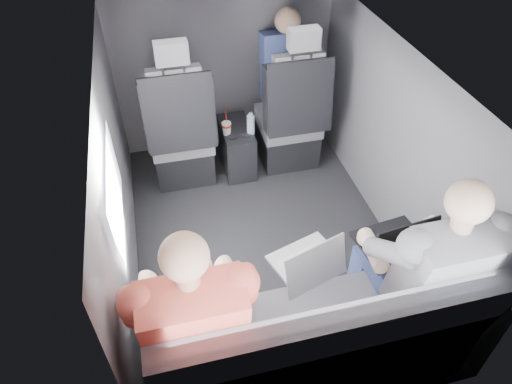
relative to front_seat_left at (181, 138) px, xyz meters
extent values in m
plane|color=black|center=(0.45, -0.84, -0.40)|extent=(2.60, 2.60, 0.00)
plane|color=#B2B2AD|center=(0.45, -0.84, 0.95)|extent=(2.60, 2.60, 0.00)
cube|color=#56565B|center=(-0.45, -0.84, 0.27)|extent=(0.02, 2.60, 1.35)
cube|color=#56565B|center=(1.35, -0.84, 0.27)|extent=(0.02, 2.60, 1.35)
cube|color=#56565B|center=(0.45, 0.46, 0.27)|extent=(1.80, 0.02, 1.35)
cube|color=#56565B|center=(0.45, -2.14, 0.27)|extent=(1.80, 0.02, 1.35)
cube|color=white|center=(-0.43, -1.14, 0.50)|extent=(0.02, 0.75, 0.42)
cube|color=black|center=(0.90, -0.17, 0.40)|extent=(0.35, 0.11, 0.59)
cube|color=black|center=(0.00, 0.08, -0.25)|extent=(0.46, 0.48, 0.30)
cube|color=slate|center=(0.00, 0.06, -0.02)|extent=(0.48, 0.46, 0.14)
cube|color=slate|center=(0.00, -0.14, 0.35)|extent=(0.38, 0.18, 0.61)
cube|color=black|center=(-0.22, -0.14, 0.32)|extent=(0.08, 0.21, 0.53)
cube|color=black|center=(0.22, -0.14, 0.32)|extent=(0.08, 0.21, 0.53)
cube|color=black|center=(0.00, -0.20, 0.34)|extent=(0.50, 0.11, 0.58)
cube|color=slate|center=(0.00, -0.18, 0.79)|extent=(0.22, 0.10, 0.15)
cube|color=black|center=(0.90, 0.08, -0.25)|extent=(0.46, 0.48, 0.30)
cube|color=slate|center=(0.90, 0.06, -0.02)|extent=(0.48, 0.46, 0.14)
cube|color=slate|center=(0.90, -0.14, 0.35)|extent=(0.38, 0.18, 0.61)
cube|color=black|center=(0.68, -0.14, 0.32)|extent=(0.08, 0.21, 0.53)
cube|color=black|center=(1.12, -0.14, 0.32)|extent=(0.08, 0.21, 0.53)
cube|color=black|center=(0.90, -0.20, 0.34)|extent=(0.50, 0.11, 0.58)
cube|color=slate|center=(0.90, -0.18, 0.79)|extent=(0.22, 0.10, 0.15)
cube|color=black|center=(0.45, 0.04, -0.20)|extent=(0.24, 0.48, 0.40)
cylinder|color=black|center=(0.40, -0.08, 0.00)|extent=(0.09, 0.09, 0.01)
cylinder|color=black|center=(0.51, -0.08, 0.00)|extent=(0.09, 0.09, 0.01)
cube|color=slate|center=(0.45, -1.86, -0.18)|extent=(1.60, 0.50, 0.45)
cube|color=slate|center=(0.45, -2.09, 0.28)|extent=(1.60, 0.17, 0.47)
cylinder|color=red|center=(0.36, -0.03, 0.08)|extent=(0.08, 0.08, 0.02)
cylinder|color=white|center=(0.36, -0.03, 0.10)|extent=(0.08, 0.08, 0.01)
cylinder|color=red|center=(0.36, -0.03, 0.17)|extent=(0.01, 0.01, 0.12)
cylinder|color=#B1D7F0|center=(0.55, -0.07, 0.08)|extent=(0.06, 0.06, 0.16)
cylinder|color=#B1D7F0|center=(0.55, -0.07, 0.17)|extent=(0.04, 0.04, 0.02)
cube|color=white|center=(-0.14, -1.57, 0.19)|extent=(0.36, 0.31, 0.02)
cube|color=silver|center=(-0.14, -1.58, 0.20)|extent=(0.27, 0.20, 0.00)
cube|color=white|center=(-0.14, -1.50, 0.20)|extent=(0.10, 0.08, 0.00)
cube|color=white|center=(-0.14, -1.71, 0.30)|extent=(0.30, 0.17, 0.21)
cube|color=white|center=(-0.14, -1.70, 0.30)|extent=(0.27, 0.14, 0.18)
cube|color=#ADADB2|center=(0.49, -1.56, 0.19)|extent=(0.41, 0.34, 0.02)
cube|color=silver|center=(0.49, -1.57, 0.20)|extent=(0.32, 0.21, 0.00)
cube|color=#ADADB2|center=(0.49, -1.48, 0.20)|extent=(0.12, 0.08, 0.00)
cube|color=#ADADB2|center=(0.49, -1.71, 0.31)|extent=(0.36, 0.17, 0.23)
cube|color=white|center=(0.49, -1.70, 0.31)|extent=(0.31, 0.14, 0.20)
cube|color=black|center=(0.99, -1.54, 0.19)|extent=(0.40, 0.30, 0.02)
cube|color=black|center=(0.99, -1.55, 0.20)|extent=(0.32, 0.18, 0.00)
cube|color=black|center=(0.99, -1.46, 0.20)|extent=(0.12, 0.07, 0.00)
cube|color=black|center=(0.99, -1.70, 0.32)|extent=(0.38, 0.12, 0.25)
cube|color=white|center=(0.99, -1.69, 0.32)|extent=(0.33, 0.10, 0.21)
cube|color=#2D2D31|center=(-0.25, -1.74, 0.12)|extent=(0.16, 0.47, 0.14)
cube|color=#2D2D31|center=(-0.02, -1.74, 0.12)|extent=(0.16, 0.47, 0.14)
cube|color=#2D2D31|center=(-0.25, -1.50, -0.18)|extent=(0.14, 0.14, 0.45)
cube|color=#2D2D31|center=(-0.02, -1.50, -0.18)|extent=(0.14, 0.14, 0.45)
cube|color=#D54B46|center=(-0.14, -1.94, 0.38)|extent=(0.42, 0.29, 0.58)
sphere|color=#D9AA88|center=(-0.14, -1.91, 0.79)|extent=(0.19, 0.19, 0.19)
cylinder|color=#D9AA88|center=(-0.35, -1.66, 0.28)|extent=(0.12, 0.29, 0.13)
cylinder|color=#D9AA88|center=(0.08, -1.66, 0.28)|extent=(0.12, 0.29, 0.13)
cube|color=navy|center=(0.92, -1.74, 0.12)|extent=(0.16, 0.47, 0.14)
cube|color=navy|center=(1.15, -1.74, 0.12)|extent=(0.16, 0.47, 0.14)
cube|color=navy|center=(0.92, -1.49, -0.18)|extent=(0.14, 0.14, 0.45)
cube|color=navy|center=(1.15, -1.49, -0.18)|extent=(0.14, 0.14, 0.45)
cube|color=slate|center=(1.03, -1.94, 0.38)|extent=(0.43, 0.29, 0.59)
sphere|color=beige|center=(1.03, -1.91, 0.80)|extent=(0.19, 0.19, 0.19)
cylinder|color=beige|center=(0.82, -1.66, 0.29)|extent=(0.12, 0.30, 0.13)
cylinder|color=beige|center=(1.25, -1.66, 0.29)|extent=(0.12, 0.30, 0.13)
cube|color=navy|center=(0.92, 0.24, 0.38)|extent=(0.40, 0.26, 0.58)
sphere|color=#D9AA88|center=(0.92, 0.26, 0.75)|extent=(0.20, 0.20, 0.20)
cube|color=navy|center=(0.92, 0.30, 0.09)|extent=(0.34, 0.40, 0.12)
camera|label=1|loc=(-0.14, -3.02, 2.08)|focal=32.00mm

